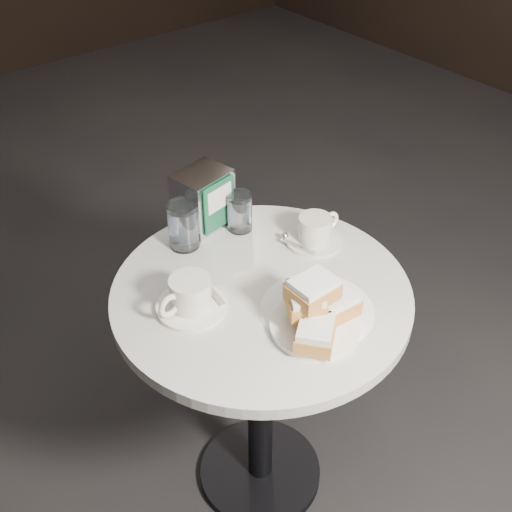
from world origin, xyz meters
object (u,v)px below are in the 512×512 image
at_px(cafe_table, 261,348).
at_px(water_glass_right, 240,212).
at_px(napkin_dispenser, 203,199).
at_px(beignet_plate, 316,312).
at_px(coffee_cup_right, 315,232).
at_px(coffee_cup_left, 190,297).
at_px(water_glass_left, 183,226).

height_order(cafe_table, water_glass_right, water_glass_right).
bearing_deg(napkin_dispenser, cafe_table, -109.84).
xyz_separation_m(beignet_plate, napkin_dispenser, (0.04, 0.47, 0.03)).
height_order(beignet_plate, coffee_cup_right, beignet_plate).
distance_m(cafe_table, napkin_dispenser, 0.41).
relative_size(coffee_cup_left, coffee_cup_right, 1.17).
bearing_deg(water_glass_left, cafe_table, -79.90).
xyz_separation_m(coffee_cup_left, water_glass_left, (0.12, 0.21, 0.02)).
bearing_deg(coffee_cup_left, cafe_table, -22.94).
bearing_deg(cafe_table, coffee_cup_left, 164.36).
height_order(beignet_plate, water_glass_right, beignet_plate).
bearing_deg(coffee_cup_right, cafe_table, -165.20).
bearing_deg(beignet_plate, napkin_dispenser, 85.35).
distance_m(beignet_plate, coffee_cup_left, 0.28).
bearing_deg(beignet_plate, water_glass_left, 97.29).
distance_m(coffee_cup_right, water_glass_right, 0.20).
xyz_separation_m(cafe_table, napkin_dispenser, (0.05, 0.30, 0.28)).
distance_m(cafe_table, coffee_cup_left, 0.29).
distance_m(coffee_cup_right, napkin_dispenser, 0.30).
bearing_deg(napkin_dispenser, water_glass_left, -165.17).
height_order(coffee_cup_right, water_glass_right, water_glass_right).
distance_m(water_glass_right, napkin_dispenser, 0.10).
bearing_deg(water_glass_right, napkin_dispenser, 129.88).
xyz_separation_m(water_glass_left, water_glass_right, (0.15, -0.03, -0.01)).
xyz_separation_m(cafe_table, beignet_plate, (0.01, -0.17, 0.24)).
relative_size(coffee_cup_right, water_glass_left, 1.25).
bearing_deg(coffee_cup_right, beignet_plate, -132.27).
relative_size(cafe_table, beignet_plate, 2.96).
bearing_deg(napkin_dispenser, coffee_cup_left, -141.18).
height_order(cafe_table, coffee_cup_left, coffee_cup_left).
xyz_separation_m(coffee_cup_left, napkin_dispenser, (0.21, 0.25, 0.04)).
bearing_deg(water_glass_left, coffee_cup_left, -120.41).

